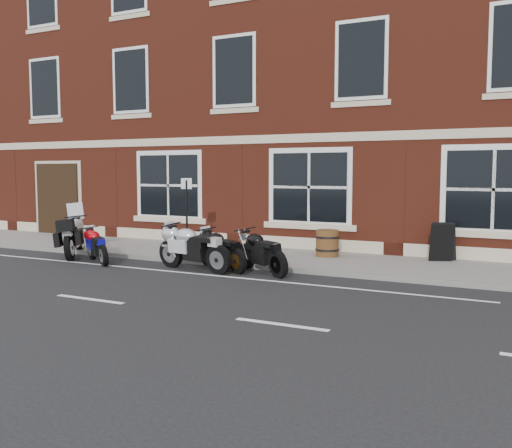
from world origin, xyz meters
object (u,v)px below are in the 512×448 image
object	(u,v)px
moto_sport_silver	(194,246)
barrel_planter	(327,243)
moto_naked_black	(261,250)
a_board_sign	(443,242)
moto_touring_silver	(76,235)
moto_sport_red	(98,245)
moto_sport_black	(222,249)
parking_sign	(187,210)

from	to	relation	value
moto_sport_silver	barrel_planter	world-z (taller)	moto_sport_silver
moto_naked_black	a_board_sign	size ratio (longest dim) A/B	1.87
moto_touring_silver	moto_sport_red	world-z (taller)	moto_touring_silver
moto_touring_silver	moto_sport_black	distance (m)	4.85
moto_naked_black	a_board_sign	bearing A→B (deg)	-18.52
moto_sport_black	moto_naked_black	xyz separation A→B (m)	(1.09, 0.00, 0.02)
moto_sport_black	moto_naked_black	distance (m)	1.09
parking_sign	moto_sport_red	bearing A→B (deg)	-158.67
moto_sport_red	a_board_sign	distance (m)	9.07
moto_sport_silver	moto_naked_black	size ratio (longest dim) A/B	1.23
moto_sport_black	moto_sport_silver	world-z (taller)	moto_sport_silver
moto_sport_red	moto_sport_black	world-z (taller)	moto_sport_black
moto_sport_red	moto_sport_silver	distance (m)	2.96
moto_touring_silver	moto_sport_black	world-z (taller)	moto_touring_silver
moto_sport_silver	barrel_planter	bearing A→B (deg)	-29.13
moto_naked_black	moto_sport_black	bearing A→B (deg)	122.00
moto_sport_black	moto_sport_red	bearing A→B (deg)	126.49
moto_naked_black	parking_sign	size ratio (longest dim) A/B	0.88
moto_sport_black	parking_sign	world-z (taller)	parking_sign
moto_sport_silver	a_board_sign	distance (m)	6.40
a_board_sign	barrel_planter	size ratio (longest dim) A/B	1.37
moto_sport_black	moto_touring_silver	bearing A→B (deg)	117.11
moto_sport_red	moto_naked_black	world-z (taller)	moto_naked_black
moto_sport_black	barrel_planter	bearing A→B (deg)	-9.03
moto_touring_silver	moto_sport_silver	xyz separation A→B (m)	(4.29, -0.46, -0.02)
moto_sport_red	a_board_sign	xyz separation A→B (m)	(8.31, 3.63, 0.13)
moto_touring_silver	moto_naked_black	world-z (taller)	moto_touring_silver
moto_sport_black	barrel_planter	size ratio (longest dim) A/B	2.56
a_board_sign	parking_sign	xyz separation A→B (m)	(-6.62, -1.90, 0.73)
moto_sport_red	moto_naked_black	distance (m)	4.64
parking_sign	moto_touring_silver	bearing A→B (deg)	176.33
moto_sport_black	parking_sign	bearing A→B (deg)	84.55
moto_sport_red	parking_sign	bearing A→B (deg)	-10.37
moto_touring_silver	moto_sport_silver	distance (m)	4.32
moto_touring_silver	parking_sign	distance (m)	3.33
moto_sport_silver	a_board_sign	world-z (taller)	a_board_sign
moto_touring_silver	a_board_sign	world-z (taller)	moto_touring_silver
parking_sign	moto_sport_black	bearing A→B (deg)	-57.28
moto_naked_black	parking_sign	distance (m)	3.24
moto_sport_silver	moto_sport_red	bearing A→B (deg)	103.08
a_board_sign	moto_touring_silver	bearing A→B (deg)	175.46
a_board_sign	parking_sign	bearing A→B (deg)	174.00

